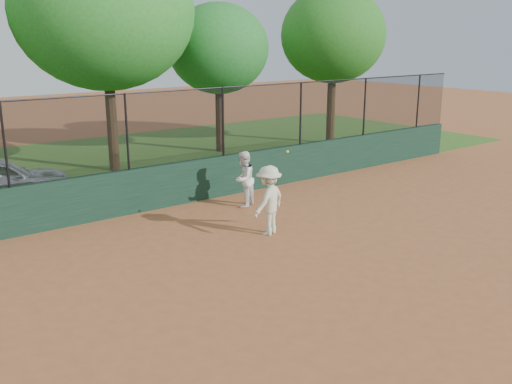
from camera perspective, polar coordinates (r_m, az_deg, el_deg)
ground at (r=11.14m, az=3.65°, el=-9.02°), size 80.00×80.00×0.00m
back_wall at (r=15.70m, az=-10.80°, el=0.33°), size 26.00×0.20×1.20m
grass_strip at (r=21.24m, az=-18.07°, el=2.08°), size 36.00×12.00×0.01m
player_second at (r=15.72m, az=-1.26°, el=1.29°), size 0.95×0.89×1.56m
player_main at (r=13.49m, az=1.27°, el=-0.84°), size 1.23×0.96×2.05m
fence_assembly at (r=15.36m, az=-11.20°, el=6.22°), size 26.00×0.06×2.00m
tree_2 at (r=20.37m, az=-14.92°, el=17.13°), size 6.10×5.55×8.05m
tree_3 at (r=23.26m, az=-3.74°, el=14.09°), size 4.12×3.74×5.90m
tree_4 at (r=25.29m, az=7.74°, el=15.26°), size 4.67×4.24×6.66m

